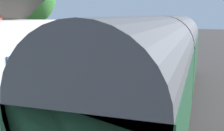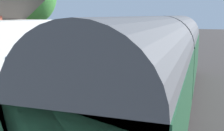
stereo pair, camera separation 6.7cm
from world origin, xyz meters
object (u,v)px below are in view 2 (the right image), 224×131
(planter_bench_right, at_px, (76,65))
(planter_corner_building, at_px, (151,53))
(bench_platform_end, at_px, (89,70))
(planter_by_door, at_px, (74,57))
(station_sign_board, at_px, (134,47))
(bench_near_building, at_px, (124,53))
(planter_bench_left, at_px, (134,53))
(bench_by_lamp, at_px, (130,49))
(planter_edge_far, at_px, (66,56))
(train, at_px, (164,62))

(planter_bench_right, relative_size, planter_corner_building, 0.90)
(planter_corner_building, bearing_deg, bench_platform_end, 169.58)
(planter_by_door, relative_size, station_sign_board, 0.47)
(bench_near_building, distance_m, station_sign_board, 2.32)
(bench_platform_end, distance_m, planter_bench_left, 7.33)
(bench_by_lamp, bearing_deg, planter_bench_left, -158.92)
(bench_by_lamp, height_order, planter_corner_building, bench_by_lamp)
(bench_near_building, height_order, planter_edge_far, planter_edge_far)
(bench_near_building, xyz_separation_m, station_sign_board, (-1.81, -1.25, 0.71))
(planter_edge_far, distance_m, station_sign_board, 4.84)
(planter_bench_left, relative_size, station_sign_board, 0.58)
(planter_edge_far, bearing_deg, planter_bench_right, -138.17)
(planter_bench_left, distance_m, planter_corner_building, 2.09)
(bench_platform_end, distance_m, planter_corner_building, 9.29)
(bench_near_building, height_order, planter_bench_right, bench_near_building)
(bench_near_building, bearing_deg, train, -152.48)
(planter_bench_left, relative_size, planter_corner_building, 0.82)
(bench_near_building, distance_m, planter_corner_building, 2.66)
(planter_edge_far, xyz_separation_m, planter_corner_building, (5.27, -5.07, -0.23))
(planter_by_door, xyz_separation_m, station_sign_board, (0.71, -4.35, 0.81))
(bench_near_building, distance_m, bench_by_lamp, 2.63)
(bench_near_building, relative_size, station_sign_board, 0.90)
(planter_edge_far, bearing_deg, planter_bench_left, -50.07)
(train, distance_m, planter_corner_building, 10.31)
(bench_platform_end, bearing_deg, bench_by_lamp, 1.45)
(bench_platform_end, height_order, planter_edge_far, planter_edge_far)
(planter_edge_far, xyz_separation_m, station_sign_board, (1.47, -4.56, 0.68))
(train, bearing_deg, planter_bench_left, 22.52)
(planter_bench_right, bearing_deg, planter_bench_left, -25.26)
(bench_by_lamp, distance_m, planter_by_door, 5.92)
(bench_platform_end, xyz_separation_m, bench_near_building, (7.15, 0.08, 0.00))
(train, bearing_deg, planter_bench_right, 63.60)
(planter_edge_far, distance_m, planter_by_door, 0.80)
(train, relative_size, bench_by_lamp, 13.15)
(train, height_order, planter_by_door, train)
(train, relative_size, planter_bench_left, 20.47)
(train, relative_size, station_sign_board, 11.78)
(bench_platform_end, xyz_separation_m, planter_corner_building, (9.14, -1.68, -0.19))
(station_sign_board, bearing_deg, planter_edge_far, 107.82)
(train, relative_size, planter_bench_right, 18.78)
(planter_bench_left, bearing_deg, station_sign_board, -166.69)
(bench_platform_end, distance_m, planter_bench_right, 2.72)
(planter_by_door, height_order, planter_corner_building, planter_by_door)
(planter_edge_far, xyz_separation_m, planter_by_door, (0.76, -0.21, -0.14))
(planter_bench_left, bearing_deg, planter_bench_right, 154.74)
(planter_edge_far, relative_size, planter_by_door, 1.31)
(planter_edge_far, height_order, planter_bench_right, planter_edge_far)
(bench_near_building, distance_m, planter_by_door, 3.99)
(station_sign_board, bearing_deg, train, -154.78)
(bench_near_building, height_order, planter_by_door, bench_near_building)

